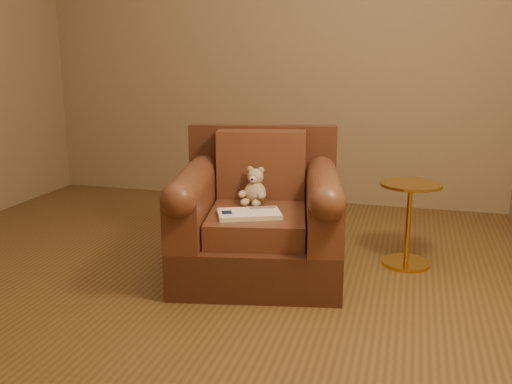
# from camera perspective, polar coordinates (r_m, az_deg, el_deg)

# --- Properties ---
(floor) EXTENTS (4.00, 4.00, 0.00)m
(floor) POSITION_cam_1_polar(r_m,az_deg,el_deg) (3.27, -7.69, -8.89)
(floor) COLOR brown
(floor) RESTS_ON ground
(armchair) EXTENTS (1.06, 1.03, 0.82)m
(armchair) POSITION_cam_1_polar(r_m,az_deg,el_deg) (3.29, 0.26, -2.78)
(armchair) COLOR #432316
(armchair) RESTS_ON floor
(teddy_bear) EXTENTS (0.16, 0.18, 0.22)m
(teddy_bear) POSITION_cam_1_polar(r_m,az_deg,el_deg) (3.33, -0.16, 0.23)
(teddy_bear) COLOR tan
(teddy_bear) RESTS_ON armchair
(guidebook) EXTENTS (0.39, 0.32, 0.03)m
(guidebook) POSITION_cam_1_polar(r_m,az_deg,el_deg) (3.09, -0.69, -2.20)
(guidebook) COLOR beige
(guidebook) RESTS_ON armchair
(side_table) EXTENTS (0.36, 0.36, 0.51)m
(side_table) POSITION_cam_1_polar(r_m,az_deg,el_deg) (3.53, 15.00, -2.85)
(side_table) COLOR gold
(side_table) RESTS_ON floor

